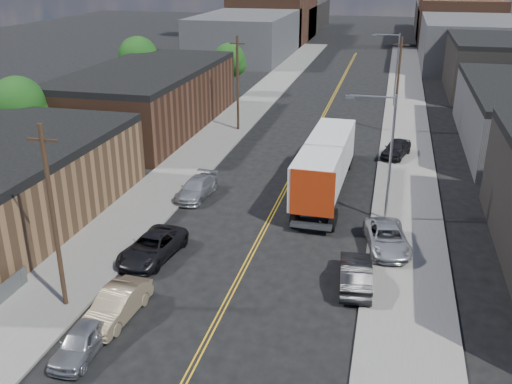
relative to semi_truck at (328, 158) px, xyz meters
The scene contains 28 objects.
ground 30.16m from the semi_truck, 96.13° to the left, with size 260.00×260.00×0.00m, color black.
centerline 15.44m from the semi_truck, 102.17° to the left, with size 0.32×120.00×0.01m, color gold.
sidewalk_left 19.72m from the semi_truck, 130.50° to the left, with size 5.00×140.00×0.15m, color slate.
sidewalk_right 16.35m from the semi_truck, 67.07° to the left, with size 5.00×140.00×0.15m, color slate.
warehouse_brown 25.35m from the semi_truck, 146.80° to the left, with size 12.00×26.00×6.60m.
industrial_right_c 45.92m from the semi_truck, 65.83° to the left, with size 14.00×22.00×7.60m.
skyline_left_a 68.92m from the semi_truck, 109.68° to the left, with size 16.00×30.00×8.00m, color #343436.
skyline_right_a 67.03m from the semi_truck, 75.49° to the left, with size 16.00×30.00×8.00m, color #343436.
skyline_left_b 92.86m from the semi_truck, 104.48° to the left, with size 16.00×26.00×10.00m, color #4B2C1E.
skyline_right_b 91.46m from the semi_truck, 79.42° to the left, with size 16.00×26.00×10.00m, color #4B2C1E.
skyline_left_c 112.30m from the semi_truck, 101.93° to the left, with size 16.00×40.00×7.00m, color black.
skyline_right_c 111.16m from the semi_truck, 81.31° to the left, with size 16.00×40.00×7.00m, color black.
streetlight_near 7.28m from the semi_truck, 49.41° to the right, with size 3.39×0.25×9.00m.
streetlight_far 30.32m from the semi_truck, 81.64° to the left, with size 3.39×0.25×9.00m.
utility_pole_left_near 23.27m from the semi_truck, 119.55° to the right, with size 1.60×0.26×10.00m.
utility_pole_left_far 18.92m from the semi_truck, 127.48° to the left, with size 1.60×0.26×10.00m.
utility_pole_right 18.74m from the semi_truck, 74.40° to the left, with size 1.60×0.26×10.00m.
tree_left_near 27.27m from the semi_truck, behind, with size 4.85×4.76×7.91m.
tree_left_mid 36.94m from the semi_truck, 137.50° to the left, with size 5.10×5.04×8.37m.
tree_left_far 36.25m from the semi_truck, 118.28° to the left, with size 4.35×4.20×6.97m.
semi_truck is the anchor object (origin of this frame).
car_left_a 25.10m from the semi_truck, 109.83° to the right, with size 1.65×4.11×1.40m, color #A4A6A9.
car_left_b 22.17m from the semi_truck, 111.80° to the right, with size 1.67×4.80×1.58m, color #948161.
car_left_c 16.85m from the semi_truck, 122.52° to the right, with size 2.54×5.51×1.53m, color black.
car_left_d 10.62m from the semi_truck, 156.77° to the right, with size 2.06×5.07×1.47m, color #AAACAF.
car_right_oncoming 15.03m from the semi_truck, 76.86° to the right, with size 1.74×4.99×1.64m, color black.
car_right_lot_a 11.08m from the semi_truck, 62.87° to the right, with size 2.46×5.34×1.48m, color #B1B3B7.
car_right_lot_c 10.79m from the semi_truck, 60.01° to the left, with size 1.86×4.62×1.57m, color black.
Camera 1 is at (7.69, -12.78, 17.03)m, focal length 40.00 mm.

